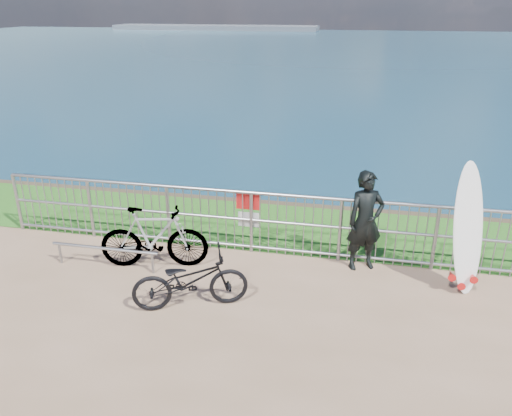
% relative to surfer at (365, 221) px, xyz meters
% --- Properties ---
extents(grass_strip, '(120.00, 120.00, 0.00)m').
position_rel_surfer_xyz_m(grass_strip, '(-1.39, 1.25, -0.81)').
color(grass_strip, '#22601A').
rests_on(grass_strip, ground).
extents(seascape, '(260.00, 260.00, 5.00)m').
position_rel_surfer_xyz_m(seascape, '(-45.14, 146.04, -4.85)').
color(seascape, brown).
rests_on(seascape, ground).
extents(railing, '(10.06, 0.10, 1.13)m').
position_rel_surfer_xyz_m(railing, '(-1.38, 0.15, -0.24)').
color(railing, gray).
rests_on(railing, ground).
extents(surfer, '(0.71, 0.61, 1.65)m').
position_rel_surfer_xyz_m(surfer, '(0.00, 0.00, 0.00)').
color(surfer, black).
rests_on(surfer, ground).
extents(surfboard, '(0.68, 0.65, 1.99)m').
position_rel_surfer_xyz_m(surfboard, '(1.45, -0.37, 0.09)').
color(surfboard, white).
rests_on(surfboard, ground).
extents(bicycle_near, '(1.72, 1.15, 0.86)m').
position_rel_surfer_xyz_m(bicycle_near, '(-2.36, -1.68, -0.39)').
color(bicycle_near, black).
rests_on(bicycle_near, ground).
extents(bicycle_far, '(1.81, 0.86, 1.05)m').
position_rel_surfer_xyz_m(bicycle_far, '(-3.32, -0.68, -0.30)').
color(bicycle_far, black).
rests_on(bicycle_far, ground).
extents(bike_rack, '(1.84, 0.05, 0.38)m').
position_rel_surfer_xyz_m(bike_rack, '(-4.09, -0.91, -0.51)').
color(bike_rack, gray).
rests_on(bike_rack, ground).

